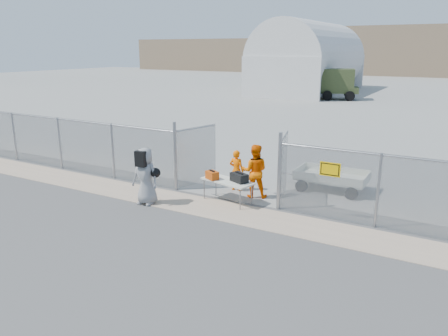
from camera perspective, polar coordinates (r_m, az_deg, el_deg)
The scene contains 13 objects.
ground at distance 13.42m, azimuth -4.23°, elevation -6.51°, with size 160.00×160.00×0.00m, color #4A4848.
tarmac_inside at distance 53.02m, azimuth 22.07°, elevation 8.88°, with size 160.00×80.00×0.01m, color gray.
dirt_strip at distance 14.20m, azimuth -1.99°, elevation -5.19°, with size 44.00×1.60×0.01m, color tan.
chain_link_fence at distance 14.69m, azimuth 0.00°, elevation 0.00°, with size 40.00×0.20×2.20m, color gray, non-canonical shape.
quonset_hangar at distance 53.12m, azimuth 11.18°, elevation 14.03°, with size 9.00×18.00×8.00m, color silver, non-canonical shape.
folding_table at distance 14.61m, azimuth 0.45°, elevation -3.04°, with size 1.79×0.74×0.76m, color silver, non-canonical shape.
orange_bag at distance 14.60m, azimuth -1.56°, elevation -0.95°, with size 0.43×0.29×0.27m, color #CC4C0D.
black_duffel at distance 14.30m, azimuth 2.00°, elevation -1.26°, with size 0.59×0.35×0.29m, color black.
security_worker_left at distance 15.67m, azimuth 1.64°, elevation -0.33°, with size 0.55×0.36×1.50m, color #FD6600.
security_worker_right at distance 14.98m, azimuth 4.02°, elevation -0.40°, with size 0.91×0.71×1.86m, color #FD6600.
visitor at distance 14.52m, azimuth -10.21°, elevation -1.05°, with size 0.93×0.61×1.90m, color gray.
utility_trailer at distance 16.29m, azimuth 13.87°, elevation -1.49°, with size 3.25×1.68×0.79m, color silver, non-canonical shape.
military_truck at distance 45.75m, azimuth 13.18°, elevation 10.62°, with size 6.33×2.34×3.02m, color #374322, non-canonical shape.
Camera 1 is at (6.97, -10.33, 5.00)m, focal length 35.00 mm.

